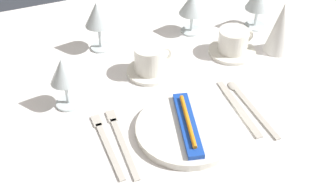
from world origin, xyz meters
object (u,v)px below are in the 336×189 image
object	(u,v)px
fork_inner	(106,143)
coffee_cup_right	(234,40)
wine_glass_left	(63,73)
wine_glass_right	(192,5)
dinner_knife	(239,109)
spoon_soup	(247,102)
toothbrush_package	(188,123)
wine_glass_far	(97,16)
dinner_plate	(187,129)
fork_outer	(121,140)
napkin_folded	(281,28)
coffee_cup_left	(150,59)

from	to	relation	value
fork_inner	coffee_cup_right	xyz separation A→B (m)	(0.44, 0.21, 0.04)
wine_glass_left	wine_glass_right	size ratio (longest dim) A/B	1.06
dinner_knife	spoon_soup	world-z (taller)	spoon_soup
fork_inner	toothbrush_package	bearing A→B (deg)	-10.45
wine_glass_far	fork_inner	bearing A→B (deg)	-103.73
dinner_plate	wine_glass_left	bearing A→B (deg)	138.65
toothbrush_package	wine_glass_right	xyz separation A→B (m)	(0.19, 0.40, 0.07)
spoon_soup	coffee_cup_right	xyz separation A→B (m)	(0.07, 0.21, 0.04)
fork_outer	napkin_folded	world-z (taller)	napkin_folded
wine_glass_left	wine_glass_right	bearing A→B (deg)	24.17
toothbrush_package	wine_glass_left	world-z (taller)	wine_glass_left
coffee_cup_right	wine_glass_left	bearing A→B (deg)	-175.10
toothbrush_package	wine_glass_left	bearing A→B (deg)	138.65
coffee_cup_left	coffee_cup_right	world-z (taller)	coffee_cup_left
fork_outer	dinner_knife	size ratio (longest dim) A/B	1.05
dinner_plate	coffee_cup_left	distance (m)	0.25
dinner_plate	coffee_cup_left	size ratio (longest dim) A/B	2.28
fork_inner	wine_glass_right	xyz separation A→B (m)	(0.38, 0.36, 0.09)
coffee_cup_left	dinner_plate	bearing A→B (deg)	-90.00
fork_inner	napkin_folded	xyz separation A→B (m)	(0.57, 0.18, 0.07)
fork_inner	dinner_knife	distance (m)	0.34
wine_glass_right	napkin_folded	bearing A→B (deg)	-45.00
coffee_cup_right	fork_inner	bearing A→B (deg)	-154.06
fork_outer	dinner_knife	xyz separation A→B (m)	(0.30, -0.01, 0.00)
fork_inner	wine_glass_left	xyz separation A→B (m)	(-0.05, 0.17, 0.09)
coffee_cup_right	dinner_knife	bearing A→B (deg)	-114.83
coffee_cup_left	wine_glass_left	xyz separation A→B (m)	(-0.24, -0.04, 0.05)
spoon_soup	wine_glass_right	xyz separation A→B (m)	(0.01, 0.36, 0.09)
coffee_cup_left	wine_glass_right	world-z (taller)	wine_glass_right
coffee_cup_left	wine_glass_far	world-z (taller)	wine_glass_far
fork_outer	spoon_soup	world-z (taller)	spoon_soup
spoon_soup	wine_glass_left	bearing A→B (deg)	157.91
coffee_cup_right	wine_glass_left	world-z (taller)	wine_glass_left
coffee_cup_left	wine_glass_right	distance (m)	0.25
toothbrush_package	fork_outer	world-z (taller)	toothbrush_package
dinner_plate	fork_outer	world-z (taller)	dinner_plate
fork_inner	wine_glass_far	distance (m)	0.41
spoon_soup	wine_glass_right	distance (m)	0.37
coffee_cup_right	coffee_cup_left	bearing A→B (deg)	-179.69
wine_glass_far	napkin_folded	size ratio (longest dim) A/B	0.98
toothbrush_package	coffee_cup_right	xyz separation A→B (m)	(0.26, 0.25, 0.02)
napkin_folded	spoon_soup	bearing A→B (deg)	-139.29
fork_inner	napkin_folded	distance (m)	0.60
coffee_cup_right	napkin_folded	xyz separation A→B (m)	(0.13, -0.04, 0.03)
dinner_plate	coffee_cup_left	bearing A→B (deg)	90.00
fork_outer	fork_inner	size ratio (longest dim) A/B	1.06
fork_inner	dinner_knife	bearing A→B (deg)	-2.44
wine_glass_left	wine_glass_far	xyz separation A→B (m)	(0.14, 0.21, 0.01)
wine_glass_far	spoon_soup	bearing A→B (deg)	-54.09
napkin_folded	fork_outer	bearing A→B (deg)	-161.39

